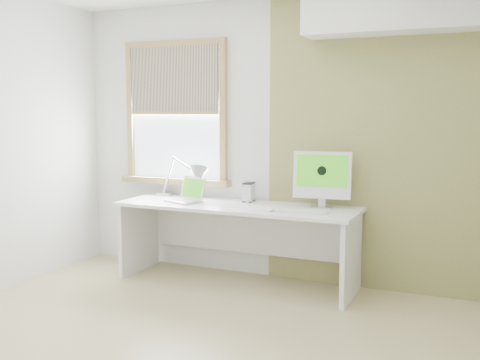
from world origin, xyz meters
The scene contains 12 objects.
room centered at (0.00, 0.00, 1.30)m, with size 4.04×3.54×2.64m.
accent_wall centered at (1.00, 1.74, 1.30)m, with size 2.00×0.02×2.60m, color olive.
soffit centered at (1.20, 1.57, 2.40)m, with size 1.60×0.40×0.42m, color white.
window centered at (-1.00, 1.71, 1.54)m, with size 1.20×0.14×1.42m.
desk centered at (-0.18, 1.44, 0.53)m, with size 2.20×0.70×0.73m.
desk_lamp centered at (-0.72, 1.51, 0.94)m, with size 0.68×0.38×0.40m.
laptop centered at (-0.68, 1.37, 0.79)m, with size 0.40×0.36×0.23m.
phone_dock centered at (-0.13, 1.55, 0.77)m, with size 0.08×0.08×0.14m.
external_drive centered at (-0.15, 1.59, 0.82)m, with size 0.10×0.14×0.18m.
imac centered at (0.56, 1.54, 1.01)m, with size 0.51×0.19×0.49m.
keyboard centered at (0.49, 1.23, 0.74)m, with size 0.42×0.14×0.02m.
mouse centered at (0.22, 1.20, 0.74)m, with size 0.06×0.10×0.03m, color white.
Camera 1 is at (1.88, -3.20, 1.56)m, focal length 42.31 mm.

